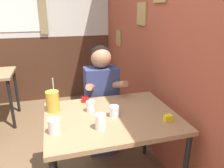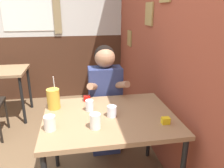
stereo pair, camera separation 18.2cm
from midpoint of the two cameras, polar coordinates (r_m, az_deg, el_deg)
brick_wall_right at (r=2.72m, az=11.07°, el=14.63°), size 0.08×4.61×2.70m
back_wall at (r=3.91m, az=-18.02°, el=15.41°), size 5.85×0.09×2.70m
main_table at (r=1.82m, az=2.23°, el=-9.98°), size 1.05×0.82×0.73m
background_table at (r=3.43m, az=-25.11°, el=1.63°), size 0.63×0.62×0.73m
person_seated at (r=2.32m, az=0.48°, el=-3.97°), size 0.42×0.41×1.20m
cocktail_pitcher at (r=1.91m, az=-12.45°, el=-3.86°), size 0.11×0.11×0.29m
glass_near_pitcher at (r=1.75m, az=2.93°, el=-7.19°), size 0.07×0.07×0.09m
glass_center at (r=1.58m, az=-1.08°, el=-9.75°), size 0.08×0.08×0.11m
glass_far_side at (r=1.60m, az=-12.81°, el=-10.02°), size 0.08×0.08×0.11m
glass_by_brick at (r=1.85m, az=-3.08°, el=-5.66°), size 0.07×0.07×0.09m
condiment_ketchup at (r=2.05m, az=-4.05°, el=-3.78°), size 0.06×0.04×0.05m
condiment_mustard at (r=1.73m, az=16.83°, el=-9.21°), size 0.06×0.04×0.05m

